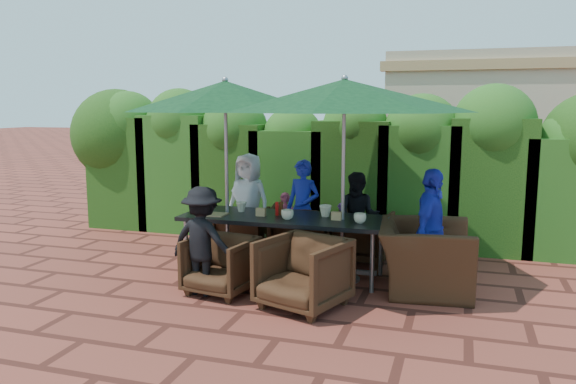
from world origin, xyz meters
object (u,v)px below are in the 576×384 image
(chair_far_left, at_px, (242,227))
(chair_far_mid, at_px, (298,229))
(chair_near_left, at_px, (221,262))
(dining_table, at_px, (283,222))
(chair_end_right, at_px, (425,246))
(umbrella_right, at_px, (344,96))
(umbrella_left, at_px, (225,97))
(chair_far_right, at_px, (362,234))
(chair_near_right, at_px, (303,270))

(chair_far_left, height_order, chair_far_mid, chair_far_mid)
(chair_near_left, bearing_deg, dining_table, 71.50)
(chair_end_right, bearing_deg, umbrella_right, 80.28)
(dining_table, height_order, umbrella_right, umbrella_right)
(dining_table, distance_m, umbrella_left, 1.71)
(chair_near_left, relative_size, chair_end_right, 0.61)
(umbrella_left, bearing_deg, chair_far_right, 29.89)
(chair_far_mid, distance_m, chair_far_right, 0.89)
(umbrella_right, distance_m, chair_far_left, 2.66)
(chair_far_left, height_order, chair_far_right, chair_far_right)
(umbrella_left, xyz_separation_m, chair_far_mid, (0.69, 0.88, -1.81))
(umbrella_left, distance_m, chair_far_left, 2.08)
(umbrella_right, bearing_deg, chair_end_right, -4.02)
(umbrella_left, distance_m, chair_far_mid, 2.13)
(umbrella_right, relative_size, chair_far_mid, 3.74)
(umbrella_right, height_order, chair_end_right, umbrella_right)
(umbrella_right, relative_size, chair_end_right, 2.55)
(umbrella_left, xyz_separation_m, chair_far_left, (-0.18, 0.92, -1.86))
(chair_near_left, bearing_deg, chair_far_mid, 86.59)
(chair_far_left, height_order, chair_near_right, chair_near_right)
(dining_table, xyz_separation_m, chair_near_left, (-0.46, -0.87, -0.32))
(chair_near_left, height_order, chair_near_right, chair_near_right)
(umbrella_left, bearing_deg, chair_end_right, -1.32)
(chair_far_left, xyz_separation_m, chair_far_mid, (0.87, -0.04, 0.05))
(chair_far_right, bearing_deg, umbrella_right, 91.30)
(chair_near_left, bearing_deg, chair_far_left, 114.16)
(chair_near_right, relative_size, chair_end_right, 0.70)
(chair_end_right, bearing_deg, dining_table, 82.39)
(chair_far_left, bearing_deg, chair_near_left, 99.81)
(dining_table, distance_m, chair_far_right, 1.26)
(chair_far_right, relative_size, chair_end_right, 0.64)
(umbrella_right, xyz_separation_m, chair_near_right, (-0.19, -1.06, -1.80))
(chair_far_mid, bearing_deg, umbrella_left, 40.35)
(chair_far_left, distance_m, chair_near_right, 2.46)
(chair_far_left, xyz_separation_m, chair_near_right, (1.48, -1.96, 0.06))
(umbrella_right, xyz_separation_m, chair_far_left, (-1.68, 0.91, -1.86))
(chair_far_mid, distance_m, chair_end_right, 2.02)
(umbrella_left, xyz_separation_m, umbrella_right, (1.50, 0.01, 0.00))
(umbrella_right, xyz_separation_m, chair_near_left, (-1.21, -0.88, -1.86))
(umbrella_left, distance_m, chair_near_left, 2.07)
(chair_near_left, bearing_deg, chair_end_right, 29.90)
(chair_far_mid, distance_m, chair_near_left, 1.79)
(chair_far_mid, distance_m, chair_near_right, 2.02)
(umbrella_left, height_order, chair_far_right, umbrella_left)
(umbrella_left, relative_size, chair_far_mid, 3.12)
(chair_near_right, bearing_deg, dining_table, 137.02)
(dining_table, distance_m, chair_near_left, 1.04)
(chair_far_left, height_order, chair_near_left, chair_near_left)
(umbrella_left, relative_size, chair_near_right, 3.04)
(dining_table, xyz_separation_m, chair_far_right, (0.83, 0.91, -0.30))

